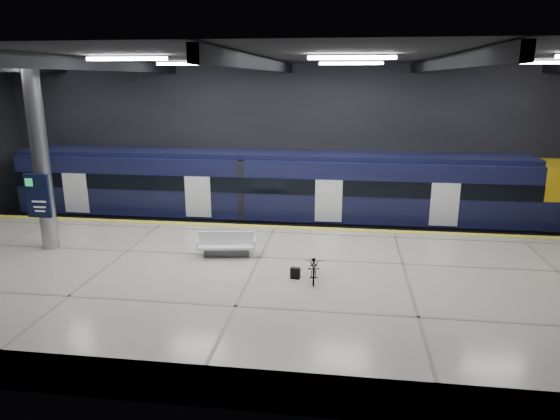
# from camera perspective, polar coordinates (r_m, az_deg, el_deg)

# --- Properties ---
(ground) EXTENTS (30.00, 30.00, 0.00)m
(ground) POSITION_cam_1_polar(r_m,az_deg,el_deg) (19.23, -1.76, -7.45)
(ground) COLOR black
(ground) RESTS_ON ground
(room_shell) EXTENTS (30.10, 16.10, 8.05)m
(room_shell) POSITION_cam_1_polar(r_m,az_deg,el_deg) (17.86, -1.91, 9.78)
(room_shell) COLOR black
(room_shell) RESTS_ON ground
(platform) EXTENTS (30.00, 11.00, 1.10)m
(platform) POSITION_cam_1_polar(r_m,az_deg,el_deg) (16.75, -3.18, -8.92)
(platform) COLOR beige
(platform) RESTS_ON ground
(safety_strip) EXTENTS (30.00, 0.40, 0.01)m
(safety_strip) POSITION_cam_1_polar(r_m,az_deg,el_deg) (21.42, -0.59, -1.94)
(safety_strip) COLOR yellow
(safety_strip) RESTS_ON platform
(rails) EXTENTS (30.00, 1.52, 0.16)m
(rails) POSITION_cam_1_polar(r_m,az_deg,el_deg) (24.33, 0.35, -2.40)
(rails) COLOR gray
(rails) RESTS_ON ground
(train) EXTENTS (29.40, 2.84, 3.79)m
(train) POSITION_cam_1_polar(r_m,az_deg,el_deg) (23.71, 2.80, 2.07)
(train) COLOR black
(train) RESTS_ON ground
(bench) EXTENTS (2.16, 1.15, 0.91)m
(bench) POSITION_cam_1_polar(r_m,az_deg,el_deg) (18.06, -6.10, -4.23)
(bench) COLOR #595B60
(bench) RESTS_ON platform
(bicycle) EXTENTS (0.62, 1.56, 0.81)m
(bicycle) POSITION_cam_1_polar(r_m,az_deg,el_deg) (15.89, 3.93, -6.56)
(bicycle) COLOR #99999E
(bicycle) RESTS_ON platform
(pannier_bag) EXTENTS (0.32, 0.22, 0.35)m
(pannier_bag) POSITION_cam_1_polar(r_m,az_deg,el_deg) (16.02, 1.76, -7.23)
(pannier_bag) COLOR black
(pannier_bag) RESTS_ON platform
(info_column) EXTENTS (0.90, 0.78, 6.90)m
(info_column) POSITION_cam_1_polar(r_m,az_deg,el_deg) (20.02, -25.72, 5.25)
(info_column) COLOR #9EA0A5
(info_column) RESTS_ON platform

